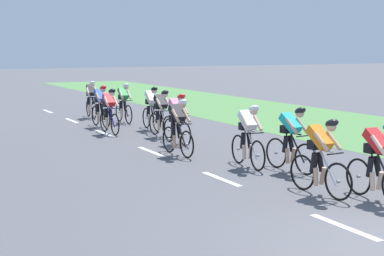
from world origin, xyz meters
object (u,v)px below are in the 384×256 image
Objects in this scene: cyclist_fifth at (178,126)px; cyclist_ninth at (101,105)px; cyclist_third at (292,138)px; cyclist_eleventh at (152,107)px; cyclist_twelfth at (91,99)px; cyclist_lead at (378,160)px; cyclist_fourth at (248,135)px; cyclist_tenth at (124,102)px; cyclist_second at (321,156)px; cyclist_eighth at (109,110)px; cyclist_sixth at (177,118)px; cyclist_seventh at (161,113)px.

cyclist_fifth and cyclist_ninth have the same top height.
cyclist_third and cyclist_fifth have the same top height.
cyclist_fifth is at bearing -105.28° from cyclist_eleventh.
cyclist_eleventh and cyclist_twelfth have the same top height.
cyclist_ninth is at bearing 95.56° from cyclist_lead.
cyclist_fourth is 1.00× the size of cyclist_fifth.
cyclist_lead and cyclist_twelfth have the same top height.
cyclist_eleventh is 1.00× the size of cyclist_twelfth.
cyclist_third is 1.00× the size of cyclist_fifth.
cyclist_fourth is at bearing -92.41° from cyclist_tenth.
cyclist_third is 1.00× the size of cyclist_tenth.
cyclist_second is 1.00× the size of cyclist_fifth.
cyclist_second is 1.00× the size of cyclist_tenth.
cyclist_lead is 1.00× the size of cyclist_eighth.
cyclist_eleventh is at bearing 89.37° from cyclist_lead.
cyclist_eleventh is at bearing 80.01° from cyclist_sixth.
cyclist_fourth is (0.23, 3.01, 0.00)m from cyclist_second.
cyclist_fourth is at bearing -94.47° from cyclist_eleventh.
cyclist_eleventh is at bearing 77.34° from cyclist_seventh.
cyclist_seventh is at bearing 91.58° from cyclist_lead.
cyclist_fifth is at bearing 96.31° from cyclist_second.
cyclist_sixth is (0.21, 6.94, 0.00)m from cyclist_second.
cyclist_seventh is 1.00× the size of cyclist_eighth.
cyclist_second and cyclist_fifth have the same top height.
cyclist_fifth is at bearing -99.33° from cyclist_tenth.
cyclist_eleventh is (1.38, 5.04, 0.00)m from cyclist_fifth.
cyclist_lead is at bearing -93.49° from cyclist_third.
cyclist_lead and cyclist_third have the same top height.
cyclist_sixth and cyclist_twelfth have the same top height.
cyclist_seventh is (0.18, 5.56, 0.00)m from cyclist_fourth.
cyclist_third and cyclist_fourth have the same top height.
cyclist_fourth is 3.94m from cyclist_sixth.
cyclist_lead is 1.00× the size of cyclist_ninth.
cyclist_fourth is 1.00× the size of cyclist_twelfth.
cyclist_eleventh is (0.38, 1.70, 0.00)m from cyclist_seventh.
cyclist_second is 6.95m from cyclist_sixth.
cyclist_tenth is at bearing 86.90° from cyclist_seventh.
cyclist_lead is 10.92m from cyclist_eighth.
cyclist_second and cyclist_tenth have the same top height.
cyclist_ninth is 3.01m from cyclist_twelfth.
cyclist_second is 1.00× the size of cyclist_fourth.
cyclist_tenth is (1.19, 0.81, 0.00)m from cyclist_ninth.
cyclist_sixth is 1.64m from cyclist_seventh.
cyclist_ninth is 2.05m from cyclist_eleventh.
cyclist_third is at bearing -82.40° from cyclist_sixth.
cyclist_second is (-0.68, 0.83, 0.00)m from cyclist_lead.
cyclist_tenth is (0.42, 5.68, 0.00)m from cyclist_sixth.
cyclist_sixth is at bearing 90.27° from cyclist_fourth.
cyclist_seventh and cyclist_eleventh have the same top height.
cyclist_eighth is at bearing 94.86° from cyclist_second.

